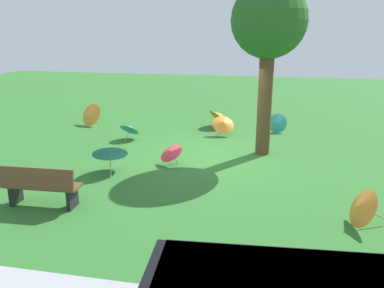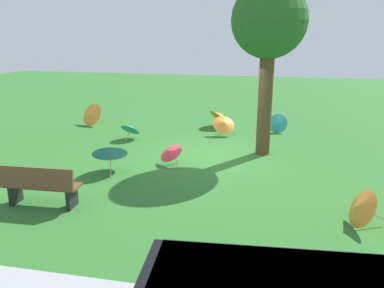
% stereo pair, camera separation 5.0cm
% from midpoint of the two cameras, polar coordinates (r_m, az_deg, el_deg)
% --- Properties ---
extents(ground, '(40.00, 40.00, 0.00)m').
position_cam_midpoint_polar(ground, '(11.55, 3.18, -1.76)').
color(ground, '#2D6B28').
extents(park_bench, '(1.62, 0.54, 0.90)m').
position_cam_midpoint_polar(park_bench, '(8.79, -21.10, -5.66)').
color(park_bench, brown).
rests_on(park_bench, ground).
extents(shade_tree, '(2.09, 2.09, 4.84)m').
position_cam_midpoint_polar(shade_tree, '(11.42, 10.87, 16.53)').
color(shade_tree, brown).
rests_on(shade_tree, ground).
extents(parasol_orange_0, '(0.85, 0.85, 0.75)m').
position_cam_midpoint_polar(parasol_orange_0, '(8.12, 22.85, -8.40)').
color(parasol_orange_0, tan).
rests_on(parasol_orange_0, ground).
extents(parasol_blue_0, '(1.14, 1.08, 0.90)m').
position_cam_midpoint_polar(parasol_blue_0, '(10.37, -11.88, -1.04)').
color(parasol_blue_0, tan).
rests_on(parasol_blue_0, ground).
extents(parasol_orange_1, '(0.93, 0.89, 0.73)m').
position_cam_midpoint_polar(parasol_orange_1, '(13.64, 4.44, 2.97)').
color(parasol_orange_1, tan).
rests_on(parasol_orange_1, ground).
extents(parasol_orange_2, '(1.04, 0.98, 0.86)m').
position_cam_midpoint_polar(parasol_orange_2, '(15.60, -14.56, 4.17)').
color(parasol_orange_2, tan).
rests_on(parasol_orange_2, ground).
extents(parasol_red_0, '(0.89, 0.88, 0.61)m').
position_cam_midpoint_polar(parasol_red_0, '(10.71, -3.28, -1.13)').
color(parasol_red_0, tan).
rests_on(parasol_red_0, ground).
extents(parasol_orange_3, '(1.17, 1.18, 0.79)m').
position_cam_midpoint_polar(parasol_orange_3, '(14.90, 4.01, 4.03)').
color(parasol_orange_3, tan).
rests_on(parasol_orange_3, ground).
extents(parasol_teal_0, '(0.79, 0.75, 0.64)m').
position_cam_midpoint_polar(parasol_teal_0, '(13.34, -9.00, 2.27)').
color(parasol_teal_0, tan).
rests_on(parasol_teal_0, ground).
extents(parasol_teal_1, '(0.74, 0.76, 0.69)m').
position_cam_midpoint_polar(parasol_teal_1, '(14.38, 12.03, 2.98)').
color(parasol_teal_1, tan).
rests_on(parasol_teal_1, ground).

